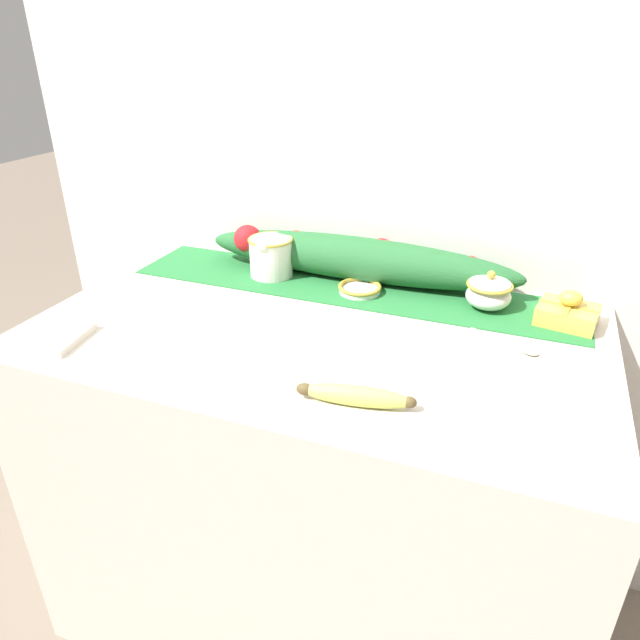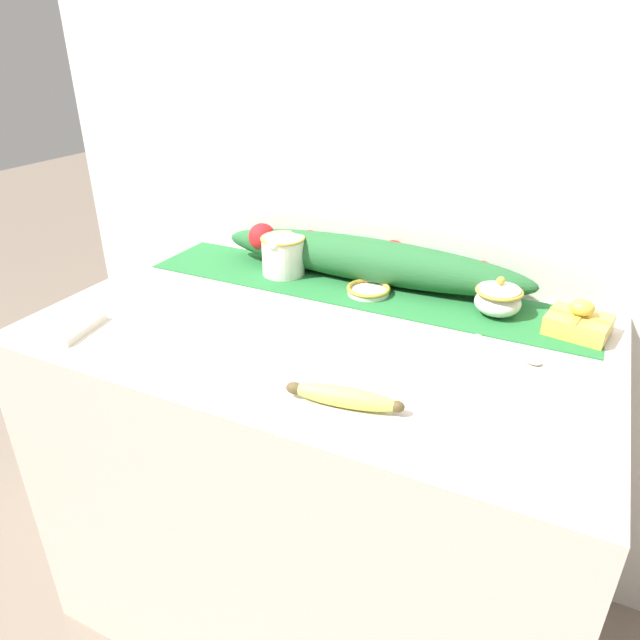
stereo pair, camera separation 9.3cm
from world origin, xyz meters
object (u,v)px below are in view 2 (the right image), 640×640
Objects in this scene: napkin_stack at (61,326)px; small_dish at (368,290)px; banana at (344,397)px; gift_box at (579,322)px; cream_pitcher at (283,254)px; spoon at (527,358)px; sugar_bowl at (498,298)px.

small_dish is at bearing 40.97° from napkin_stack.
banana reaches higher than napkin_stack.
cream_pitcher is at bearing 178.61° from gift_box.
small_dish is at bearing -171.79° from spoon.
cream_pitcher reaches higher than spoon.
sugar_bowl is 0.76× the size of gift_box.
sugar_bowl is at bearing 174.48° from gift_box.
cream_pitcher is at bearing 129.01° from banana.
cream_pitcher is 0.97× the size of gift_box.
cream_pitcher is at bearing 179.90° from sugar_bowl.
banana is 0.59m from gift_box.
small_dish is 0.49m from banana.
cream_pitcher is at bearing 174.55° from small_dish.
napkin_stack is 1.14m from gift_box.
small_dish is at bearing 106.63° from banana.
cream_pitcher is 0.82× the size of spoon.
cream_pitcher is 0.57m from sugar_bowl.
sugar_bowl is at bearing -0.10° from cream_pitcher.
cream_pitcher is 1.00× the size of napkin_stack.
cream_pitcher reaches higher than gift_box.
gift_box is (0.35, 0.47, 0.01)m from banana.
cream_pitcher reaches higher than small_dish.
banana is (0.40, -0.49, -0.04)m from cream_pitcher.
napkin_stack is 0.97× the size of gift_box.
spoon is at bearing 18.41° from napkin_stack.
napkin_stack is (-0.96, -0.32, 0.00)m from spoon.
gift_box is (0.08, 0.16, 0.02)m from spoon.
napkin_stack is at bearing -155.08° from gift_box.
spoon is (0.67, -0.18, -0.05)m from cream_pitcher.
cream_pitcher reaches higher than napkin_stack.
small_dish is at bearing -5.45° from cream_pitcher.
banana is at bearing -73.37° from small_dish.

